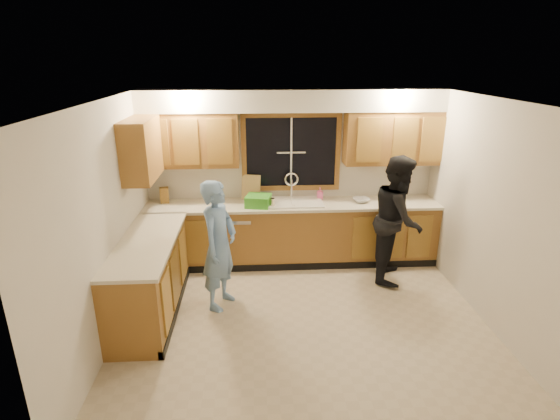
{
  "coord_description": "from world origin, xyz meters",
  "views": [
    {
      "loc": [
        -0.54,
        -4.33,
        2.91
      ],
      "look_at": [
        -0.24,
        0.65,
        1.15
      ],
      "focal_mm": 28.0,
      "sensor_mm": 36.0,
      "label": 1
    }
  ],
  "objects_px": {
    "dish_crate": "(258,201)",
    "soap_bottle": "(320,193)",
    "man": "(219,245)",
    "sink": "(292,207)",
    "bowl": "(361,200)",
    "woman": "(398,219)",
    "knife_block": "(164,195)",
    "dishwasher": "(234,237)",
    "stove": "(138,303)"
  },
  "relations": [
    {
      "from": "dish_crate",
      "to": "soap_bottle",
      "type": "distance_m",
      "value": 0.95
    },
    {
      "from": "man",
      "to": "soap_bottle",
      "type": "distance_m",
      "value": 1.92
    },
    {
      "from": "sink",
      "to": "bowl",
      "type": "height_order",
      "value": "sink"
    },
    {
      "from": "sink",
      "to": "woman",
      "type": "xyz_separation_m",
      "value": [
        1.37,
        -0.58,
        -0.0
      ]
    },
    {
      "from": "man",
      "to": "bowl",
      "type": "bearing_deg",
      "value": -35.9
    },
    {
      "from": "man",
      "to": "knife_block",
      "type": "distance_m",
      "value": 1.57
    },
    {
      "from": "dishwasher",
      "to": "soap_bottle",
      "type": "xyz_separation_m",
      "value": [
        1.27,
        0.17,
        0.6
      ]
    },
    {
      "from": "sink",
      "to": "knife_block",
      "type": "bearing_deg",
      "value": 175.88
    },
    {
      "from": "stove",
      "to": "knife_block",
      "type": "height_order",
      "value": "knife_block"
    },
    {
      "from": "dish_crate",
      "to": "soap_bottle",
      "type": "bearing_deg",
      "value": 15.69
    },
    {
      "from": "sink",
      "to": "dish_crate",
      "type": "relative_size",
      "value": 2.58
    },
    {
      "from": "stove",
      "to": "woman",
      "type": "bearing_deg",
      "value": 21.5
    },
    {
      "from": "stove",
      "to": "bowl",
      "type": "relative_size",
      "value": 3.81
    },
    {
      "from": "man",
      "to": "soap_bottle",
      "type": "relative_size",
      "value": 8.96
    },
    {
      "from": "soap_bottle",
      "to": "dish_crate",
      "type": "bearing_deg",
      "value": -164.31
    },
    {
      "from": "stove",
      "to": "dish_crate",
      "type": "distance_m",
      "value": 2.23
    },
    {
      "from": "stove",
      "to": "bowl",
      "type": "bearing_deg",
      "value": 32.93
    },
    {
      "from": "woman",
      "to": "knife_block",
      "type": "relative_size",
      "value": 7.65
    },
    {
      "from": "woman",
      "to": "dishwasher",
      "type": "bearing_deg",
      "value": 95.35
    },
    {
      "from": "sink",
      "to": "dishwasher",
      "type": "xyz_separation_m",
      "value": [
        -0.85,
        -0.01,
        -0.45
      ]
    },
    {
      "from": "woman",
      "to": "soap_bottle",
      "type": "distance_m",
      "value": 1.2
    },
    {
      "from": "knife_block",
      "to": "bowl",
      "type": "relative_size",
      "value": 0.95
    },
    {
      "from": "dishwasher",
      "to": "knife_block",
      "type": "height_order",
      "value": "knife_block"
    },
    {
      "from": "stove",
      "to": "man",
      "type": "xyz_separation_m",
      "value": [
        0.83,
        0.67,
        0.35
      ]
    },
    {
      "from": "stove",
      "to": "soap_bottle",
      "type": "xyz_separation_m",
      "value": [
        2.22,
        1.98,
        0.56
      ]
    },
    {
      "from": "sink",
      "to": "woman",
      "type": "bearing_deg",
      "value": -22.9
    },
    {
      "from": "sink",
      "to": "soap_bottle",
      "type": "xyz_separation_m",
      "value": [
        0.42,
        0.15,
        0.14
      ]
    },
    {
      "from": "woman",
      "to": "bowl",
      "type": "bearing_deg",
      "value": 52.53
    },
    {
      "from": "sink",
      "to": "stove",
      "type": "height_order",
      "value": "sink"
    },
    {
      "from": "stove",
      "to": "dish_crate",
      "type": "xyz_separation_m",
      "value": [
        1.31,
        1.72,
        0.55
      ]
    },
    {
      "from": "stove",
      "to": "woman",
      "type": "height_order",
      "value": "woman"
    },
    {
      "from": "sink",
      "to": "dishwasher",
      "type": "distance_m",
      "value": 0.96
    },
    {
      "from": "knife_block",
      "to": "soap_bottle",
      "type": "xyz_separation_m",
      "value": [
        2.26,
        0.02,
        -0.02
      ]
    },
    {
      "from": "stove",
      "to": "man",
      "type": "relative_size",
      "value": 0.56
    },
    {
      "from": "woman",
      "to": "soap_bottle",
      "type": "xyz_separation_m",
      "value": [
        -0.95,
        0.73,
        0.15
      ]
    },
    {
      "from": "stove",
      "to": "dish_crate",
      "type": "height_order",
      "value": "dish_crate"
    },
    {
      "from": "dishwasher",
      "to": "knife_block",
      "type": "xyz_separation_m",
      "value": [
        -0.99,
        0.15,
        0.62
      ]
    },
    {
      "from": "woman",
      "to": "dish_crate",
      "type": "xyz_separation_m",
      "value": [
        -1.86,
        0.47,
        0.14
      ]
    },
    {
      "from": "dishwasher",
      "to": "knife_block",
      "type": "distance_m",
      "value": 1.18
    },
    {
      "from": "knife_block",
      "to": "stove",
      "type": "bearing_deg",
      "value": -99.29
    },
    {
      "from": "stove",
      "to": "bowl",
      "type": "distance_m",
      "value": 3.37
    },
    {
      "from": "dishwasher",
      "to": "stove",
      "type": "relative_size",
      "value": 0.91
    },
    {
      "from": "stove",
      "to": "dish_crate",
      "type": "bearing_deg",
      "value": 52.75
    },
    {
      "from": "knife_block",
      "to": "bowl",
      "type": "height_order",
      "value": "knife_block"
    },
    {
      "from": "knife_block",
      "to": "soap_bottle",
      "type": "relative_size",
      "value": 1.27
    },
    {
      "from": "dishwasher",
      "to": "stove",
      "type": "distance_m",
      "value": 2.04
    },
    {
      "from": "sink",
      "to": "man",
      "type": "height_order",
      "value": "man"
    },
    {
      "from": "sink",
      "to": "bowl",
      "type": "xyz_separation_m",
      "value": [
        1.0,
        -0.01,
        0.08
      ]
    },
    {
      "from": "sink",
      "to": "dishwasher",
      "type": "relative_size",
      "value": 1.05
    },
    {
      "from": "sink",
      "to": "woman",
      "type": "relative_size",
      "value": 0.5
    }
  ]
}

